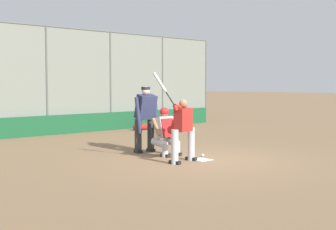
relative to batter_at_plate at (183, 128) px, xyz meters
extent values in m
plane|color=#846647|center=(-0.57, 0.06, -0.81)|extent=(160.00, 160.00, 0.00)
cube|color=white|center=(-0.57, 0.06, -0.80)|extent=(0.43, 0.43, 0.01)
cylinder|color=#515651|center=(-8.98, -7.56, 1.16)|extent=(0.08, 0.08, 3.93)
cylinder|color=#515651|center=(-6.17, -7.56, 1.16)|extent=(0.08, 0.08, 3.93)
cylinder|color=#515651|center=(-3.37, -7.56, 1.16)|extent=(0.08, 0.08, 3.93)
cylinder|color=#515651|center=(-0.57, -7.56, 1.16)|extent=(0.08, 0.08, 3.93)
cube|color=gray|center=(-0.57, -7.56, 1.16)|extent=(16.81, 0.01, 3.93)
cylinder|color=#515651|center=(-0.57, -7.56, 3.09)|extent=(16.81, 0.06, 0.06)
cube|color=#19512D|center=(-0.57, -7.46, -0.46)|extent=(16.47, 0.18, 0.70)
cylinder|color=#B7B7BC|center=(-0.34, -0.05, -0.41)|extent=(0.17, 0.17, 0.79)
cube|color=black|center=(-0.34, -0.05, -0.77)|extent=(0.16, 0.29, 0.08)
cylinder|color=#B7B7BC|center=(0.31, 0.06, -0.41)|extent=(0.17, 0.17, 0.79)
cube|color=black|center=(0.31, 0.06, -0.77)|extent=(0.16, 0.29, 0.08)
cube|color=maroon|center=(-0.01, 0.01, 0.20)|extent=(0.47, 0.32, 0.55)
sphere|color=#936B4C|center=(-0.01, 0.01, 0.57)|extent=(0.20, 0.20, 0.20)
cylinder|color=maroon|center=(0.00, -0.02, 0.48)|extent=(0.56, 0.14, 0.21)
cylinder|color=maroon|center=(0.26, 0.03, 0.48)|extent=(0.14, 0.16, 0.15)
sphere|color=black|center=(0.27, 0.00, 0.54)|extent=(0.04, 0.04, 0.04)
cylinder|color=black|center=(0.34, -0.07, 0.69)|extent=(0.17, 0.18, 0.33)
cylinder|color=#B7BCC1|center=(0.50, -0.24, 1.07)|extent=(0.28, 0.29, 0.47)
cylinder|color=#B7B7BC|center=(-0.64, -0.86, -0.65)|extent=(0.16, 0.16, 0.32)
cylinder|color=#B7B7BC|center=(-0.64, -1.06, -0.47)|extent=(0.19, 0.48, 0.25)
cube|color=black|center=(-0.64, -0.86, -0.77)|extent=(0.10, 0.26, 0.08)
cylinder|color=#B7B7BC|center=(-0.22, -0.85, -0.65)|extent=(0.16, 0.16, 0.32)
cylinder|color=#B7B7BC|center=(-0.22, -1.06, -0.47)|extent=(0.19, 0.48, 0.25)
cube|color=black|center=(-0.22, -0.85, -0.77)|extent=(0.10, 0.26, 0.08)
cube|color=#B7B7BC|center=(-0.43, -1.11, -0.08)|extent=(0.46, 0.37, 0.58)
cube|color=#B21E1E|center=(-0.43, -0.96, -0.08)|extent=(0.42, 0.14, 0.48)
sphere|color=#936B4C|center=(-0.43, -1.11, 0.28)|extent=(0.21, 0.21, 0.21)
sphere|color=#B21E1E|center=(-0.43, -1.11, 0.31)|extent=(0.24, 0.24, 0.24)
cylinder|color=#B7B7BC|center=(-0.60, -0.86, 0.09)|extent=(0.30, 0.55, 0.17)
ellipsoid|color=#56331E|center=(-0.50, -0.60, 0.06)|extent=(0.30, 0.10, 0.24)
cylinder|color=#936B4C|center=(-0.15, -1.11, -0.06)|extent=(0.10, 0.32, 0.46)
cylinder|color=#333333|center=(-0.60, -1.85, -0.35)|extent=(0.19, 0.19, 0.91)
cube|color=black|center=(-0.60, -1.85, -0.77)|extent=(0.13, 0.29, 0.08)
cylinder|color=#333333|center=(-0.19, -1.88, -0.35)|extent=(0.19, 0.19, 0.91)
cube|color=black|center=(-0.19, -1.88, -0.77)|extent=(0.13, 0.29, 0.08)
cube|color=#282D4C|center=(-0.39, -1.80, 0.42)|extent=(0.53, 0.47, 0.69)
sphere|color=beige|center=(-0.39, -1.80, 0.85)|extent=(0.23, 0.23, 0.23)
cylinder|color=black|center=(-0.39, -1.80, 0.91)|extent=(0.24, 0.24, 0.08)
cylinder|color=#282D4C|center=(-0.66, -1.71, 0.21)|extent=(0.17, 0.26, 0.96)
cylinder|color=#282D4C|center=(-0.10, -1.76, 0.21)|extent=(0.14, 0.25, 0.96)
ellipsoid|color=brown|center=(-3.46, -4.30, -0.75)|extent=(0.34, 0.22, 0.12)
ellipsoid|color=brown|center=(-3.36, -4.19, -0.75)|extent=(0.12, 0.10, 0.10)
sphere|color=white|center=(-0.96, -0.25, -0.77)|extent=(0.07, 0.07, 0.07)
cylinder|color=maroon|center=(-4.31, -6.60, -0.68)|extent=(0.84, 0.26, 0.26)
sphere|color=maroon|center=(-4.73, -6.60, -0.68)|extent=(0.25, 0.25, 0.25)
sphere|color=maroon|center=(-3.89, -6.60, -0.68)|extent=(0.25, 0.25, 0.25)
camera|label=1|loc=(7.63, 7.76, 1.03)|focal=50.00mm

